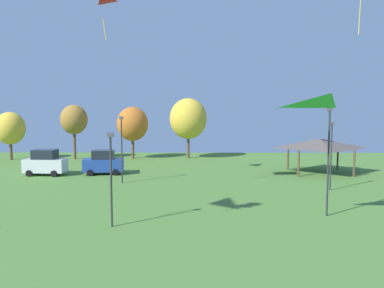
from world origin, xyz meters
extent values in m
pyramid|color=red|center=(-8.34, 35.57, 14.99)|extent=(1.85, 2.21, 0.54)
cylinder|color=yellow|center=(-7.77, 35.34, 13.55)|extent=(0.31, 0.16, 1.87)
cylinder|color=yellow|center=(12.21, 30.14, 13.43)|extent=(0.25, 0.39, 2.66)
pyramid|color=green|center=(7.53, 21.59, 6.53)|extent=(3.56, 3.03, 0.83)
cube|color=silver|center=(-14.94, 39.61, 0.99)|extent=(4.17, 2.04, 1.34)
cube|color=#1E232D|center=(-14.94, 39.61, 2.13)|extent=(2.34, 1.78, 0.94)
cylinder|color=black|center=(-13.74, 38.64, 0.32)|extent=(0.65, 0.26, 0.64)
cylinder|color=black|center=(-13.62, 40.41, 0.32)|extent=(0.65, 0.26, 0.64)
cylinder|color=black|center=(-16.25, 38.80, 0.32)|extent=(0.65, 0.26, 0.64)
cylinder|color=black|center=(-16.14, 40.58, 0.32)|extent=(0.65, 0.26, 0.64)
cube|color=#234299|center=(-9.23, 40.28, 0.96)|extent=(4.27, 2.40, 1.27)
cube|color=#1E232D|center=(-9.23, 40.28, 2.04)|extent=(2.44, 2.01, 0.89)
cylinder|color=black|center=(-7.86, 39.52, 0.32)|extent=(0.66, 0.30, 0.64)
cylinder|color=black|center=(-8.11, 41.38, 0.32)|extent=(0.66, 0.30, 0.64)
cylinder|color=black|center=(-10.35, 39.18, 0.32)|extent=(0.66, 0.30, 0.64)
cylinder|color=black|center=(-10.60, 41.04, 0.32)|extent=(0.66, 0.30, 0.64)
cylinder|color=brown|center=(10.23, 39.01, 1.30)|extent=(0.20, 0.20, 2.60)
cylinder|color=brown|center=(15.67, 39.01, 1.30)|extent=(0.20, 0.20, 2.60)
cylinder|color=brown|center=(10.23, 43.66, 1.30)|extent=(0.20, 0.20, 2.60)
cylinder|color=brown|center=(15.67, 43.66, 1.30)|extent=(0.20, 0.20, 2.60)
pyramid|color=#564C47|center=(12.95, 41.34, 3.10)|extent=(7.03, 6.02, 1.00)
cylinder|color=#2D2D33|center=(-4.62, 22.17, 2.58)|extent=(0.12, 0.12, 5.16)
cube|color=#4C4C51|center=(-4.62, 22.17, 5.28)|extent=(0.36, 0.20, 0.24)
cylinder|color=#2D2D33|center=(11.25, 32.58, 2.69)|extent=(0.12, 0.12, 5.38)
cube|color=#4C4C51|center=(11.25, 32.58, 5.50)|extent=(0.36, 0.20, 0.24)
cylinder|color=#2D2D33|center=(8.45, 24.65, 3.30)|extent=(0.12, 0.12, 6.59)
cube|color=#4C4C51|center=(8.45, 24.65, 6.71)|extent=(0.36, 0.20, 0.24)
cylinder|color=#2D2D33|center=(-6.47, 35.54, 2.88)|extent=(0.12, 0.12, 5.76)
cube|color=#4C4C51|center=(-6.47, 35.54, 5.88)|extent=(0.36, 0.20, 0.24)
cylinder|color=brown|center=(-23.82, 51.49, 1.33)|extent=(0.36, 0.36, 2.66)
ellipsoid|color=gold|center=(-23.82, 51.49, 4.09)|extent=(3.81, 3.81, 4.20)
cylinder|color=brown|center=(-15.80, 52.37, 1.94)|extent=(0.36, 0.36, 3.88)
ellipsoid|color=olive|center=(-15.80, 52.37, 5.19)|extent=(3.51, 3.51, 3.86)
cylinder|color=brown|center=(-8.22, 52.97, 1.53)|extent=(0.36, 0.36, 3.06)
ellipsoid|color=#BC6623|center=(-8.22, 52.97, 4.60)|extent=(4.10, 4.10, 4.51)
cylinder|color=brown|center=(-0.88, 53.42, 1.72)|extent=(0.36, 0.36, 3.44)
ellipsoid|color=gold|center=(-0.88, 53.42, 5.28)|extent=(4.92, 4.92, 5.41)
camera|label=1|loc=(0.23, -0.51, 6.85)|focal=38.00mm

